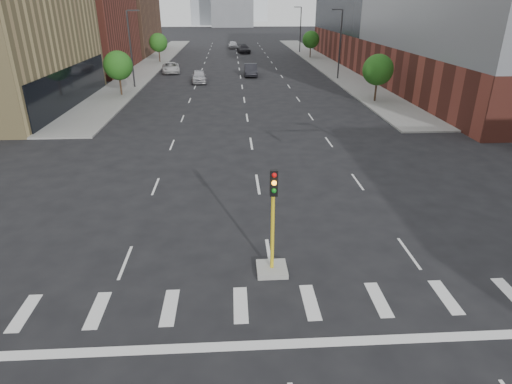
{
  "coord_description": "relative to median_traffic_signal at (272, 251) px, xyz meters",
  "views": [
    {
      "loc": [
        -1.47,
        -5.28,
        9.84
      ],
      "look_at": [
        -0.5,
        11.22,
        2.5
      ],
      "focal_mm": 30.0,
      "sensor_mm": 36.0,
      "label": 1
    }
  ],
  "objects": [
    {
      "name": "sidewalk_left_far",
      "position": [
        -15.0,
        65.03,
        -0.9
      ],
      "size": [
        5.0,
        92.0,
        0.15
      ],
      "primitive_type": "cube",
      "color": "gray",
      "rests_on": "ground"
    },
    {
      "name": "sidewalk_right_far",
      "position": [
        15.0,
        65.03,
        -0.9
      ],
      "size": [
        5.0,
        92.0,
        0.15
      ],
      "primitive_type": "cube",
      "color": "gray",
      "rests_on": "ground"
    },
    {
      "name": "building_left_far_a",
      "position": [
        -27.5,
        57.03,
        5.03
      ],
      "size": [
        20.0,
        22.0,
        12.0
      ],
      "primitive_type": "cube",
      "color": "brown",
      "rests_on": "ground"
    },
    {
      "name": "building_left_far_b",
      "position": [
        -27.5,
        83.03,
        5.53
      ],
      "size": [
        20.0,
        24.0,
        13.0
      ],
      "primitive_type": "cube",
      "color": "brown",
      "rests_on": "ground"
    },
    {
      "name": "median_traffic_signal",
      "position": [
        0.0,
        0.0,
        0.0
      ],
      "size": [
        1.2,
        1.2,
        4.4
      ],
      "color": "#999993",
      "rests_on": "ground"
    },
    {
      "name": "streetlight_right_a",
      "position": [
        13.41,
        46.03,
        4.04
      ],
      "size": [
        1.6,
        0.22,
        9.07
      ],
      "color": "#2D2D30",
      "rests_on": "ground"
    },
    {
      "name": "streetlight_right_b",
      "position": [
        13.41,
        81.03,
        4.04
      ],
      "size": [
        1.6,
        0.22,
        9.07
      ],
      "color": "#2D2D30",
      "rests_on": "ground"
    },
    {
      "name": "streetlight_left",
      "position": [
        -13.41,
        41.03,
        4.04
      ],
      "size": [
        1.6,
        0.22,
        9.07
      ],
      "color": "#2D2D30",
      "rests_on": "ground"
    },
    {
      "name": "tree_left_near",
      "position": [
        -14.0,
        36.03,
        2.42
      ],
      "size": [
        3.2,
        3.2,
        4.85
      ],
      "color": "#382619",
      "rests_on": "ground"
    },
    {
      "name": "tree_left_far",
      "position": [
        -14.0,
        66.03,
        2.42
      ],
      "size": [
        3.2,
        3.2,
        4.85
      ],
      "color": "#382619",
      "rests_on": "ground"
    },
    {
      "name": "tree_right_near",
      "position": [
        14.0,
        31.03,
        2.42
      ],
      "size": [
        3.2,
        3.2,
        4.85
      ],
      "color": "#382619",
      "rests_on": "ground"
    },
    {
      "name": "tree_right_far",
      "position": [
        14.0,
        71.03,
        2.42
      ],
      "size": [
        3.2,
        3.2,
        4.85
      ],
      "color": "#382619",
      "rests_on": "ground"
    },
    {
      "name": "car_near_left",
      "position": [
        -5.65,
        44.51,
        -0.16
      ],
      "size": [
        2.19,
        4.89,
        1.63
      ],
      "primitive_type": "imported",
      "rotation": [
        0.0,
        0.0,
        0.05
      ],
      "color": "#B3B2B7",
      "rests_on": "ground"
    },
    {
      "name": "car_mid_right",
      "position": [
        1.5,
        49.79,
        -0.12
      ],
      "size": [
        1.84,
        5.19,
        1.71
      ],
      "primitive_type": "imported",
      "rotation": [
        0.0,
        0.0,
        -0.01
      ],
      "color": "#222228",
      "rests_on": "ground"
    },
    {
      "name": "car_far_left",
      "position": [
        -10.5,
        53.55,
        -0.21
      ],
      "size": [
        3.25,
        5.76,
        1.52
      ],
      "primitive_type": "imported",
      "rotation": [
        0.0,
        0.0,
        0.14
      ],
      "color": "silver",
      "rests_on": "ground"
    },
    {
      "name": "car_deep_right",
      "position": [
        1.5,
        80.85,
        -0.15
      ],
      "size": [
        3.01,
        5.9,
        1.64
      ],
      "primitive_type": "imported",
      "rotation": [
        0.0,
        0.0,
        0.13
      ],
      "color": "black",
      "rests_on": "ground"
    },
    {
      "name": "car_distant",
      "position": [
        -0.68,
        91.1,
        -0.12
      ],
      "size": [
        2.27,
        5.08,
        1.7
      ],
      "primitive_type": "imported",
      "rotation": [
        0.0,
        0.0,
        0.05
      ],
      "color": "silver",
      "rests_on": "ground"
    }
  ]
}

